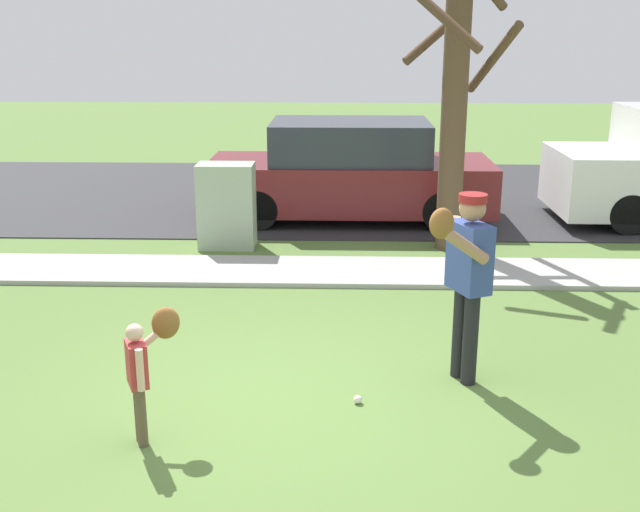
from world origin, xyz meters
TOP-DOWN VIEW (x-y plane):
  - ground_plane at (0.00, 3.50)m, footprint 48.00×48.00m
  - sidewalk_strip at (0.00, 3.60)m, footprint 36.00×1.20m
  - road_surface at (0.00, 8.60)m, footprint 36.00×6.80m
  - person_adult at (1.70, 0.43)m, footprint 0.64×0.82m
  - person_child at (-0.90, -0.68)m, footprint 0.42×0.52m
  - baseball at (0.75, -0.04)m, footprint 0.07×0.07m
  - utility_cabinet at (-1.09, 4.83)m, footprint 0.82×0.51m
  - street_tree_near at (2.16, 4.88)m, footprint 1.84×1.88m
  - parked_suv_maroon at (0.72, 6.65)m, footprint 4.70×1.90m

SIDE VIEW (x-z plane):
  - ground_plane at x=0.00m, z-range 0.00..0.00m
  - road_surface at x=0.00m, z-range 0.00..0.02m
  - sidewalk_strip at x=0.00m, z-range 0.00..0.06m
  - baseball at x=0.75m, z-range 0.00..0.07m
  - utility_cabinet at x=-1.09m, z-range 0.00..1.24m
  - person_child at x=-0.90m, z-range 0.16..1.20m
  - parked_suv_maroon at x=0.72m, z-range -0.02..1.60m
  - person_adult at x=1.70m, z-range 0.22..1.96m
  - street_tree_near at x=2.16m, z-range 0.16..4.31m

